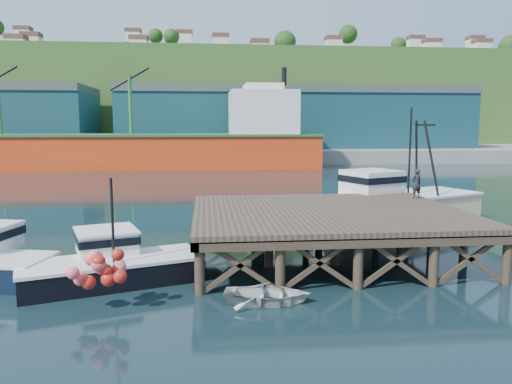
{
  "coord_description": "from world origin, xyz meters",
  "views": [
    {
      "loc": [
        0.07,
        -21.72,
        5.93
      ],
      "look_at": [
        2.46,
        2.0,
        2.69
      ],
      "focal_mm": 35.0,
      "sensor_mm": 36.0,
      "label": 1
    }
  ],
  "objects": [
    {
      "name": "ground",
      "position": [
        0.0,
        0.0,
        0.0
      ],
      "size": [
        300.0,
        300.0,
        0.0
      ],
      "primitive_type": "plane",
      "color": "black",
      "rests_on": "ground"
    },
    {
      "name": "wharf",
      "position": [
        5.5,
        -0.19,
        1.94
      ],
      "size": [
        12.0,
        10.0,
        2.62
      ],
      "color": "brown",
      "rests_on": "ground"
    },
    {
      "name": "far_quay",
      "position": [
        0.0,
        70.0,
        1.0
      ],
      "size": [
        160.0,
        40.0,
        2.0
      ],
      "primitive_type": "cube",
      "color": "gray",
      "rests_on": "ground"
    },
    {
      "name": "warehouse_mid",
      "position": [
        0.0,
        65.0,
        6.5
      ],
      "size": [
        28.0,
        16.0,
        9.0
      ],
      "primitive_type": "cube",
      "color": "#17494E",
      "rests_on": "far_quay"
    },
    {
      "name": "warehouse_right",
      "position": [
        30.0,
        65.0,
        6.5
      ],
      "size": [
        30.0,
        16.0,
        9.0
      ],
      "primitive_type": "cube",
      "color": "#17494E",
      "rests_on": "far_quay"
    },
    {
      "name": "cargo_ship",
      "position": [
        -8.46,
        48.0,
        3.31
      ],
      "size": [
        55.5,
        10.0,
        13.75
      ],
      "color": "#E43F15",
      "rests_on": "ground"
    },
    {
      "name": "hillside",
      "position": [
        0.0,
        100.0,
        11.0
      ],
      "size": [
        220.0,
        50.0,
        22.0
      ],
      "primitive_type": "cube",
      "color": "#2D511E",
      "rests_on": "ground"
    },
    {
      "name": "boat_black",
      "position": [
        -3.58,
        -2.96,
        0.75
      ],
      "size": [
        7.0,
        5.8,
        4.06
      ],
      "rotation": [
        0.0,
        0.0,
        0.33
      ],
      "color": "black",
      "rests_on": "ground"
    },
    {
      "name": "trawler",
      "position": [
        11.43,
        6.81,
        1.43
      ],
      "size": [
        10.96,
        7.47,
        6.93
      ],
      "rotation": [
        0.0,
        0.0,
        0.41
      ],
      "color": "beige",
      "rests_on": "ground"
    },
    {
      "name": "dinghy",
      "position": [
        2.06,
        -5.8,
        0.3
      ],
      "size": [
        3.22,
        2.56,
        0.6
      ],
      "primitive_type": "imported",
      "rotation": [
        0.0,
        0.0,
        1.39
      ],
      "color": "silver",
      "rests_on": "ground"
    },
    {
      "name": "dockworker",
      "position": [
        10.9,
        2.91,
        2.89
      ],
      "size": [
        0.62,
        0.48,
        1.53
      ],
      "primitive_type": "imported",
      "rotation": [
        0.0,
        0.0,
        3.36
      ],
      "color": "black",
      "rests_on": "wharf"
    }
  ]
}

